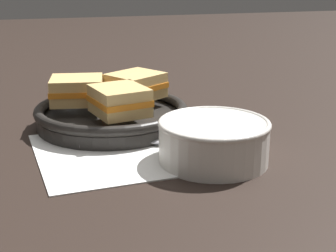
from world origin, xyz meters
name	(u,v)px	position (x,y,z in m)	size (l,w,h in m)	color
ground_plane	(136,146)	(0.00, 0.00, 0.00)	(4.00, 4.00, 0.00)	black
napkin	(133,149)	(-0.01, -0.02, 0.00)	(0.32, 0.28, 0.00)	white
soup_bowl	(214,139)	(0.10, -0.09, 0.04)	(0.17, 0.17, 0.06)	silver
spoon	(151,142)	(0.02, -0.01, 0.01)	(0.16, 0.03, 0.01)	#B7B7BC
skillet	(111,115)	(-0.02, 0.11, 0.02)	(0.27, 0.38, 0.04)	black
sandwich_near_left	(77,90)	(-0.08, 0.14, 0.06)	(0.10, 0.10, 0.05)	#DBB26B
sandwich_near_right	(119,101)	(-0.02, 0.05, 0.06)	(0.10, 0.11, 0.05)	#DBB26B
sandwich_far_left	(136,86)	(0.03, 0.15, 0.06)	(0.12, 0.12, 0.05)	#DBB26B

